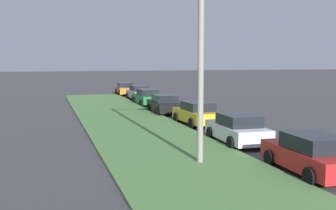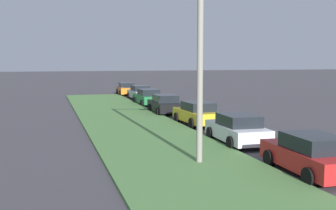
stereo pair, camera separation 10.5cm
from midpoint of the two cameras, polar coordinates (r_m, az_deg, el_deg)
name	(u,v)px [view 2 (the right image)]	position (r m, az deg, el deg)	size (l,w,h in m)	color
grass_median	(161,146)	(19.55, -0.87, -5.75)	(60.00, 6.00, 0.12)	#517F42
parked_car_red	(311,155)	(15.87, 19.30, -6.50)	(4.37, 2.15, 1.47)	red
parked_car_white	(237,129)	(20.72, 9.70, -3.31)	(4.35, 2.12, 1.47)	silver
parked_car_yellow	(197,113)	(26.51, 4.18, -1.16)	(4.37, 2.16, 1.47)	gold
parked_car_black	(165,104)	(31.91, -0.34, 0.10)	(4.33, 2.08, 1.47)	black
parked_car_green	(148,97)	(38.05, -2.68, 1.08)	(4.33, 2.08, 1.47)	#1E6B38
parked_car_silver	(140,93)	(43.42, -3.85, 1.71)	(4.35, 2.11, 1.47)	#B2B5BA
parked_car_orange	(126,89)	(49.19, -5.72, 2.22)	(4.37, 2.15, 1.47)	orange
streetlight	(209,53)	(16.08, 5.90, 7.17)	(0.81, 2.86, 7.50)	gray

